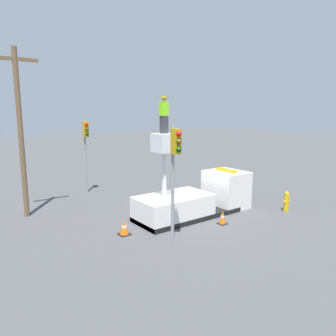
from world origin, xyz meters
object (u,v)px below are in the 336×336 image
object	(u,v)px
traffic_light_pole	(175,161)
utility_pole	(20,128)
traffic_cone_curbside	(223,218)
bucket_truck	(196,199)
fire_hydrant	(286,201)
traffic_cone_rear	(124,228)
worker	(164,115)
traffic_light_across	(86,141)

from	to	relation	value
traffic_light_pole	utility_pole	size ratio (longest dim) A/B	0.58
traffic_cone_curbside	utility_pole	xyz separation A→B (m)	(-7.48, 7.05, 4.32)
bucket_truck	fire_hydrant	xyz separation A→B (m)	(4.44, -2.56, -0.31)
bucket_truck	fire_hydrant	distance (m)	5.13
traffic_cone_rear	utility_pole	distance (m)	7.48
fire_hydrant	bucket_truck	bearing A→B (deg)	150.02
traffic_light_pole	traffic_cone_rear	bearing A→B (deg)	117.70
traffic_light_pole	bucket_truck	bearing A→B (deg)	36.22
worker	traffic_light_across	size ratio (longest dim) A/B	0.35
worker	traffic_light_across	bearing A→B (deg)	95.15
fire_hydrant	utility_pole	bearing A→B (deg)	147.08
bucket_truck	traffic_light_pole	bearing A→B (deg)	-143.78
bucket_truck	traffic_light_across	size ratio (longest dim) A/B	1.36
traffic_cone_rear	fire_hydrant	bearing A→B (deg)	-14.39
traffic_cone_rear	traffic_cone_curbside	bearing A→B (deg)	-20.00
worker	traffic_cone_curbside	world-z (taller)	worker
bucket_truck	traffic_cone_rear	world-z (taller)	bucket_truck
fire_hydrant	traffic_cone_curbside	bearing A→B (deg)	171.79
fire_hydrant	traffic_cone_rear	distance (m)	9.27
traffic_light_pole	fire_hydrant	bearing A→B (deg)	-0.61
worker	traffic_light_pole	distance (m)	3.30
bucket_truck	worker	distance (m)	4.96
worker	traffic_light_across	distance (m)	8.11
traffic_light_across	traffic_cone_curbside	world-z (taller)	traffic_light_across
traffic_cone_rear	utility_pole	xyz separation A→B (m)	(-2.88, 5.38, 4.32)
traffic_light_across	fire_hydrant	size ratio (longest dim) A/B	4.43
worker	traffic_light_pole	world-z (taller)	worker
traffic_light_across	utility_pole	size ratio (longest dim) A/B	0.57
traffic_light_across	traffic_cone_curbside	size ratio (longest dim) A/B	7.23
worker	utility_pole	world-z (taller)	utility_pole
worker	traffic_light_across	world-z (taller)	worker
fire_hydrant	traffic_cone_curbside	xyz separation A→B (m)	(-4.39, 0.63, -0.22)
traffic_light_across	traffic_cone_curbside	xyz separation A→B (m)	(2.88, -9.80, -3.19)
traffic_light_across	traffic_light_pole	bearing A→B (deg)	-93.01
bucket_truck	utility_pole	xyz separation A→B (m)	(-7.43, 5.12, 3.79)
traffic_cone_curbside	traffic_light_pole	bearing A→B (deg)	-170.90
bucket_truck	traffic_light_pole	size ratio (longest dim) A/B	1.35
worker	traffic_cone_rear	world-z (taller)	worker
fire_hydrant	traffic_cone_rear	xyz separation A→B (m)	(-8.98, 2.30, -0.23)
traffic_light_pole	fire_hydrant	xyz separation A→B (m)	(7.81, -0.08, -3.00)
traffic_cone_curbside	traffic_cone_rear	bearing A→B (deg)	160.00
traffic_light_across	utility_pole	bearing A→B (deg)	-149.09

